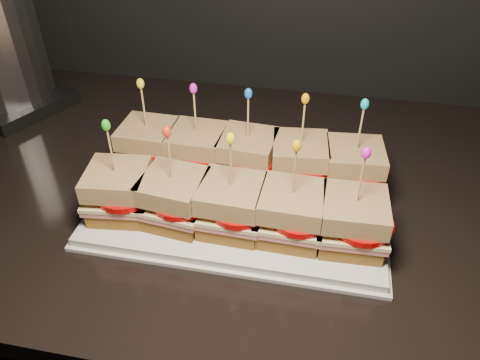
# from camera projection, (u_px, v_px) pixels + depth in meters

# --- Properties ---
(cabinet) EXTENTS (2.55, 0.69, 0.88)m
(cabinet) POSITION_uv_depth(u_px,v_px,m) (195.00, 333.00, 1.10)
(cabinet) COLOR black
(cabinet) RESTS_ON ground
(granite_slab) EXTENTS (2.59, 0.73, 0.03)m
(granite_slab) POSITION_uv_depth(u_px,v_px,m) (180.00, 180.00, 0.83)
(granite_slab) COLOR black
(granite_slab) RESTS_ON cabinet
(platter) EXTENTS (0.44, 0.27, 0.02)m
(platter) POSITION_uv_depth(u_px,v_px,m) (240.00, 203.00, 0.74)
(platter) COLOR silver
(platter) RESTS_ON granite_slab
(platter_rim) EXTENTS (0.45, 0.28, 0.01)m
(platter_rim) POSITION_uv_depth(u_px,v_px,m) (240.00, 206.00, 0.74)
(platter_rim) COLOR silver
(platter_rim) RESTS_ON granite_slab
(sandwich_0_bread_bot) EXTENTS (0.09, 0.09, 0.02)m
(sandwich_0_bread_bot) POSITION_uv_depth(u_px,v_px,m) (151.00, 158.00, 0.80)
(sandwich_0_bread_bot) COLOR brown
(sandwich_0_bread_bot) RESTS_ON platter
(sandwich_0_ham) EXTENTS (0.09, 0.09, 0.01)m
(sandwich_0_ham) POSITION_uv_depth(u_px,v_px,m) (150.00, 150.00, 0.79)
(sandwich_0_ham) COLOR #CA6963
(sandwich_0_ham) RESTS_ON sandwich_0_bread_bot
(sandwich_0_cheese) EXTENTS (0.10, 0.09, 0.01)m
(sandwich_0_cheese) POSITION_uv_depth(u_px,v_px,m) (149.00, 147.00, 0.79)
(sandwich_0_cheese) COLOR beige
(sandwich_0_cheese) RESTS_ON sandwich_0_ham
(sandwich_0_tomato) EXTENTS (0.08, 0.08, 0.01)m
(sandwich_0_tomato) POSITION_uv_depth(u_px,v_px,m) (154.00, 146.00, 0.77)
(sandwich_0_tomato) COLOR #B80605
(sandwich_0_tomato) RESTS_ON sandwich_0_cheese
(sandwich_0_bread_top) EXTENTS (0.09, 0.09, 0.03)m
(sandwich_0_bread_top) POSITION_uv_depth(u_px,v_px,m) (147.00, 134.00, 0.77)
(sandwich_0_bread_top) COLOR brown
(sandwich_0_bread_top) RESTS_ON sandwich_0_tomato
(sandwich_0_pick) EXTENTS (0.00, 0.00, 0.09)m
(sandwich_0_pick) POSITION_uv_depth(u_px,v_px,m) (144.00, 110.00, 0.74)
(sandwich_0_pick) COLOR tan
(sandwich_0_pick) RESTS_ON sandwich_0_bread_top
(sandwich_0_frill) EXTENTS (0.01, 0.01, 0.02)m
(sandwich_0_frill) POSITION_uv_depth(u_px,v_px,m) (140.00, 84.00, 0.71)
(sandwich_0_frill) COLOR yellow
(sandwich_0_frill) RESTS_ON sandwich_0_pick
(sandwich_1_bread_bot) EXTENTS (0.09, 0.09, 0.02)m
(sandwich_1_bread_bot) POSITION_uv_depth(u_px,v_px,m) (198.00, 164.00, 0.79)
(sandwich_1_bread_bot) COLOR brown
(sandwich_1_bread_bot) RESTS_ON platter
(sandwich_1_ham) EXTENTS (0.09, 0.09, 0.01)m
(sandwich_1_ham) POSITION_uv_depth(u_px,v_px,m) (198.00, 156.00, 0.78)
(sandwich_1_ham) COLOR #CA6963
(sandwich_1_ham) RESTS_ON sandwich_1_bread_bot
(sandwich_1_cheese) EXTENTS (0.10, 0.09, 0.01)m
(sandwich_1_cheese) POSITION_uv_depth(u_px,v_px,m) (198.00, 152.00, 0.77)
(sandwich_1_cheese) COLOR beige
(sandwich_1_cheese) RESTS_ON sandwich_1_ham
(sandwich_1_tomato) EXTENTS (0.08, 0.08, 0.01)m
(sandwich_1_tomato) POSITION_uv_depth(u_px,v_px,m) (203.00, 152.00, 0.76)
(sandwich_1_tomato) COLOR #B80605
(sandwich_1_tomato) RESTS_ON sandwich_1_cheese
(sandwich_1_bread_top) EXTENTS (0.09, 0.09, 0.03)m
(sandwich_1_bread_top) POSITION_uv_depth(u_px,v_px,m) (197.00, 139.00, 0.76)
(sandwich_1_bread_top) COLOR brown
(sandwich_1_bread_top) RESTS_ON sandwich_1_tomato
(sandwich_1_pick) EXTENTS (0.00, 0.00, 0.09)m
(sandwich_1_pick) POSITION_uv_depth(u_px,v_px,m) (195.00, 115.00, 0.73)
(sandwich_1_pick) COLOR tan
(sandwich_1_pick) RESTS_ON sandwich_1_bread_top
(sandwich_1_frill) EXTENTS (0.01, 0.01, 0.02)m
(sandwich_1_frill) POSITION_uv_depth(u_px,v_px,m) (193.00, 88.00, 0.70)
(sandwich_1_frill) COLOR #C21FAF
(sandwich_1_frill) RESTS_ON sandwich_1_pick
(sandwich_2_bread_bot) EXTENTS (0.09, 0.09, 0.02)m
(sandwich_2_bread_bot) POSITION_uv_depth(u_px,v_px,m) (247.00, 169.00, 0.77)
(sandwich_2_bread_bot) COLOR brown
(sandwich_2_bread_bot) RESTS_ON platter
(sandwich_2_ham) EXTENTS (0.10, 0.10, 0.01)m
(sandwich_2_ham) POSITION_uv_depth(u_px,v_px,m) (248.00, 162.00, 0.76)
(sandwich_2_ham) COLOR #CA6963
(sandwich_2_ham) RESTS_ON sandwich_2_bread_bot
(sandwich_2_cheese) EXTENTS (0.10, 0.10, 0.01)m
(sandwich_2_cheese) POSITION_uv_depth(u_px,v_px,m) (248.00, 158.00, 0.76)
(sandwich_2_cheese) COLOR beige
(sandwich_2_cheese) RESTS_ON sandwich_2_ham
(sandwich_2_tomato) EXTENTS (0.08, 0.08, 0.01)m
(sandwich_2_tomato) POSITION_uv_depth(u_px,v_px,m) (254.00, 157.00, 0.75)
(sandwich_2_tomato) COLOR #B80605
(sandwich_2_tomato) RESTS_ON sandwich_2_cheese
(sandwich_2_bread_top) EXTENTS (0.09, 0.09, 0.03)m
(sandwich_2_bread_top) POSITION_uv_depth(u_px,v_px,m) (248.00, 144.00, 0.74)
(sandwich_2_bread_top) COLOR brown
(sandwich_2_bread_top) RESTS_ON sandwich_2_tomato
(sandwich_2_pick) EXTENTS (0.00, 0.00, 0.09)m
(sandwich_2_pick) POSITION_uv_depth(u_px,v_px,m) (248.00, 120.00, 0.72)
(sandwich_2_pick) COLOR tan
(sandwich_2_pick) RESTS_ON sandwich_2_bread_top
(sandwich_2_frill) EXTENTS (0.01, 0.01, 0.02)m
(sandwich_2_frill) POSITION_uv_depth(u_px,v_px,m) (248.00, 93.00, 0.69)
(sandwich_2_frill) COLOR blue
(sandwich_2_frill) RESTS_ON sandwich_2_pick
(sandwich_3_bread_bot) EXTENTS (0.09, 0.09, 0.02)m
(sandwich_3_bread_bot) POSITION_uv_depth(u_px,v_px,m) (298.00, 175.00, 0.76)
(sandwich_3_bread_bot) COLOR brown
(sandwich_3_bread_bot) RESTS_ON platter
(sandwich_3_ham) EXTENTS (0.10, 0.10, 0.01)m
(sandwich_3_ham) POSITION_uv_depth(u_px,v_px,m) (299.00, 168.00, 0.75)
(sandwich_3_ham) COLOR #CA6963
(sandwich_3_ham) RESTS_ON sandwich_3_bread_bot
(sandwich_3_cheese) EXTENTS (0.10, 0.10, 0.01)m
(sandwich_3_cheese) POSITION_uv_depth(u_px,v_px,m) (299.00, 164.00, 0.75)
(sandwich_3_cheese) COLOR beige
(sandwich_3_cheese) RESTS_ON sandwich_3_ham
(sandwich_3_tomato) EXTENTS (0.08, 0.08, 0.01)m
(sandwich_3_tomato) POSITION_uv_depth(u_px,v_px,m) (307.00, 163.00, 0.74)
(sandwich_3_tomato) COLOR #B80605
(sandwich_3_tomato) RESTS_ON sandwich_3_cheese
(sandwich_3_bread_top) EXTENTS (0.10, 0.10, 0.03)m
(sandwich_3_bread_top) POSITION_uv_depth(u_px,v_px,m) (301.00, 150.00, 0.73)
(sandwich_3_bread_top) COLOR brown
(sandwich_3_bread_top) RESTS_ON sandwich_3_tomato
(sandwich_3_pick) EXTENTS (0.00, 0.00, 0.09)m
(sandwich_3_pick) POSITION_uv_depth(u_px,v_px,m) (303.00, 125.00, 0.70)
(sandwich_3_pick) COLOR tan
(sandwich_3_pick) RESTS_ON sandwich_3_bread_top
(sandwich_3_frill) EXTENTS (0.01, 0.01, 0.02)m
(sandwich_3_frill) POSITION_uv_depth(u_px,v_px,m) (305.00, 99.00, 0.68)
(sandwich_3_frill) COLOR orange
(sandwich_3_frill) RESTS_ON sandwich_3_pick
(sandwich_4_bread_bot) EXTENTS (0.09, 0.09, 0.02)m
(sandwich_4_bread_bot) POSITION_uv_depth(u_px,v_px,m) (351.00, 181.00, 0.75)
(sandwich_4_bread_bot) COLOR brown
(sandwich_4_bread_bot) RESTS_ON platter
(sandwich_4_ham) EXTENTS (0.10, 0.10, 0.01)m
(sandwich_4_ham) POSITION_uv_depth(u_px,v_px,m) (352.00, 174.00, 0.74)
(sandwich_4_ham) COLOR #CA6963
(sandwich_4_ham) RESTS_ON sandwich_4_bread_bot
(sandwich_4_cheese) EXTENTS (0.10, 0.10, 0.01)m
(sandwich_4_cheese) POSITION_uv_depth(u_px,v_px,m) (353.00, 170.00, 0.73)
(sandwich_4_cheese) COLOR beige
(sandwich_4_cheese) RESTS_ON sandwich_4_ham
(sandwich_4_tomato) EXTENTS (0.08, 0.08, 0.01)m
(sandwich_4_tomato) POSITION_uv_depth(u_px,v_px,m) (361.00, 169.00, 0.72)
(sandwich_4_tomato) COLOR #B80605
(sandwich_4_tomato) RESTS_ON sandwich_4_cheese
(sandwich_4_bread_top) EXTENTS (0.09, 0.09, 0.03)m
(sandwich_4_bread_top) POSITION_uv_depth(u_px,v_px,m) (355.00, 156.00, 0.72)
(sandwich_4_bread_top) COLOR brown
(sandwich_4_bread_top) RESTS_ON sandwich_4_tomato
(sandwich_4_pick) EXTENTS (0.00, 0.00, 0.09)m
(sandwich_4_pick) POSITION_uv_depth(u_px,v_px,m) (360.00, 131.00, 0.69)
(sandwich_4_pick) COLOR tan
(sandwich_4_pick) RESTS_ON sandwich_4_bread_top
(sandwich_4_frill) EXTENTS (0.01, 0.01, 0.02)m
(sandwich_4_frill) POSITION_uv_depth(u_px,v_px,m) (365.00, 104.00, 0.66)
(sandwich_4_frill) COLOR #0BB4BE
(sandwich_4_frill) RESTS_ON sandwich_4_pick
(sandwich_5_bread_bot) EXTENTS (0.09, 0.09, 0.02)m
(sandwich_5_bread_bot) POSITION_uv_depth(u_px,v_px,m) (122.00, 205.00, 0.70)
(sandwich_5_bread_bot) COLOR brown
(sandwich_5_bread_bot) RESTS_ON platter
(sandwich_5_ham) EXTENTS (0.10, 0.10, 0.01)m
(sandwich_5_ham) POSITION_uv_depth(u_px,v_px,m) (120.00, 197.00, 0.69)
(sandwich_5_ham) COLOR #CA6963
(sandwich_5_ham) RESTS_ON sandwich_5_bread_bot
(sandwich_5_cheese) EXTENTS (0.10, 0.10, 0.01)m
(sandwich_5_cheese) POSITION_uv_depth(u_px,v_px,m) (120.00, 193.00, 0.69)
(sandwich_5_cheese) COLOR beige
(sandwich_5_cheese) RESTS_ON sandwich_5_ham
(sandwich_5_tomato) EXTENTS (0.08, 0.08, 0.01)m
(sandwich_5_tomato) POSITION_uv_depth(u_px,v_px,m) (125.00, 193.00, 0.68)
(sandwich_5_tomato) COLOR #B80605
(sandwich_5_tomato) RESTS_ON sandwich_5_cheese
(sandwich_5_bread_top) EXTENTS (0.10, 0.10, 0.03)m
(sandwich_5_bread_top) POSITION_uv_depth(u_px,v_px,m) (117.00, 179.00, 0.67)
(sandwich_5_bread_top) COLOR brown
(sandwich_5_bread_top) RESTS_ON sandwich_5_tomato
(sandwich_5_pick) EXTENTS (0.00, 0.00, 0.09)m
(sandwich_5_pick) POSITION_uv_depth(u_px,v_px,m) (112.00, 153.00, 0.64)
(sandwich_5_pick) COLOR tan
(sandwich_5_pick) RESTS_ON sandwich_5_bread_top
(sandwich_5_frill) EXTENTS (0.01, 0.01, 0.02)m
(sandwich_5_frill) POSITION_uv_depth(u_px,v_px,m) (106.00, 125.00, 0.62)
(sandwich_5_frill) COLOR green
(sandwich_5_frill) RESTS_ON sandwich_5_pick
(sandwich_6_bread_bot) EXTENTS (0.09, 0.09, 0.02)m
(sandwich_6_bread_bot) POSITION_uv_depth(u_px,v_px,m) (176.00, 212.00, 0.69)
(sandwich_6_bread_bot) COLOR brown
(sandwich_6_bread_bot) RESTS_ON platter
(sandwich_6_ham) EXTENTS (0.10, 0.10, 0.01)m
(sandwich_6_ham) POSITION_uv_depth(u_px,v_px,m) (175.00, 204.00, 0.68)
(sandwich_6_ham) COLOR #CA6963
(sandwich_6_ham) RESTS_ON sandwich_6_bread_bot
(sandwich_6_cheese) EXTENTS (0.10, 0.10, 0.01)m
(sandwich_6_cheese) POSITION_uv_depth(u_px,v_px,m) (174.00, 201.00, 0.67)
(sandwich_6_cheese) COLOR beige
(sandwich_6_cheese) RESTS_ON sandwich_6_ham
(sandwich_6_tomato) EXTENTS (0.08, 0.08, 0.01)m
(sandwich_6_tomato) POSITION_uv_depth(u_px,v_px,m) (181.00, 200.00, 0.66)
(sandwich_6_tomato) COLOR #B80605
(sandwich_6_tomato) RESTS_ON sandwich_6_cheese
(sandwich_6_bread_top) EXTENTS (0.10, 0.10, 0.03)m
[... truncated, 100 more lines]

